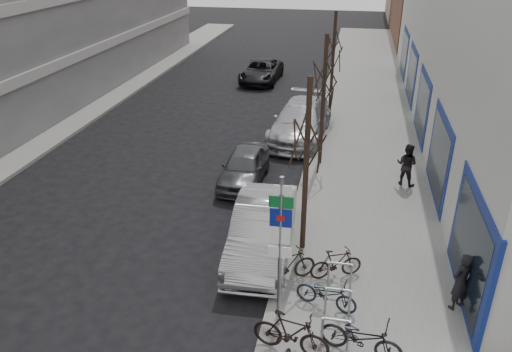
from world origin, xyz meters
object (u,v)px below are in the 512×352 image
at_px(meter_back, 318,115).
at_px(bike_far_inner, 336,263).
at_px(bike_mid_inner, 288,265).
at_px(bike_far_curb, 362,334).
at_px(bike_rack, 338,299).
at_px(bike_mid_curb, 327,291).
at_px(lane_car, 261,71).
at_px(meter_front, 286,233).
at_px(bike_near_right, 291,333).
at_px(highway_sign_pole, 280,246).
at_px(parked_car_back, 300,121).
at_px(tree_mid, 325,70).
at_px(pedestrian_near, 461,282).
at_px(meter_mid, 306,159).
at_px(parked_car_mid, 244,166).
at_px(pedestrian_far, 407,164).
at_px(tree_near, 308,126).
at_px(parked_car_front, 262,230).
at_px(tree_far, 334,40).

height_order(meter_back, bike_far_inner, meter_back).
height_order(bike_mid_inner, bike_far_curb, bike_far_curb).
bearing_deg(meter_back, bike_rack, -82.98).
relative_size(bike_mid_curb, lane_car, 0.32).
xyz_separation_m(meter_front, lane_car, (-4.51, 19.99, -0.22)).
distance_m(bike_near_right, lane_car, 24.41).
relative_size(highway_sign_pole, bike_far_inner, 2.74).
height_order(bike_rack, parked_car_back, parked_car_back).
xyz_separation_m(tree_mid, pedestrian_near, (4.20, -8.50, -3.14)).
distance_m(meter_mid, parked_car_mid, 2.44).
height_order(bike_mid_curb, parked_car_mid, parked_car_mid).
bearing_deg(bike_rack, pedestrian_far, 74.74).
relative_size(tree_near, pedestrian_far, 3.28).
bearing_deg(bike_mid_curb, meter_mid, 24.63).
bearing_deg(tree_near, bike_mid_curb, -71.14).
relative_size(highway_sign_pole, parked_car_front, 0.85).
height_order(meter_back, parked_car_mid, meter_back).
distance_m(bike_near_right, pedestrian_far, 9.98).
height_order(tree_mid, bike_far_inner, tree_mid).
relative_size(tree_far, bike_far_inner, 3.59).
height_order(tree_far, meter_mid, tree_far).
height_order(parked_car_mid, pedestrian_near, pedestrian_near).
relative_size(bike_mid_curb, bike_far_curb, 0.85).
xyz_separation_m(parked_car_back, lane_car, (-3.76, 9.87, -0.16)).
xyz_separation_m(tree_mid, pedestrian_far, (3.38, -1.40, -3.12)).
xyz_separation_m(tree_far, meter_mid, (-0.45, -8.00, -3.19)).
xyz_separation_m(meter_mid, lane_car, (-4.51, 14.49, -0.22)).
bearing_deg(bike_far_inner, lane_car, -7.63).
height_order(bike_mid_curb, bike_mid_inner, bike_mid_inner).
relative_size(bike_rack, pedestrian_far, 1.35).
bearing_deg(bike_mid_inner, bike_far_curb, -172.47).
relative_size(bike_mid_inner, parked_car_front, 0.34).
height_order(highway_sign_pole, meter_front, highway_sign_pole).
bearing_deg(parked_car_mid, parked_car_front, -70.87).
bearing_deg(bike_far_curb, bike_mid_curb, 44.13).
xyz_separation_m(bike_rack, pedestrian_near, (3.00, 0.90, 0.30)).
relative_size(bike_far_curb, bike_far_inner, 1.25).
xyz_separation_m(tree_near, parked_car_front, (-1.20, -0.32, -3.29)).
bearing_deg(meter_mid, bike_rack, -78.20).
height_order(tree_far, pedestrian_near, tree_far).
relative_size(bike_rack, parked_car_mid, 0.58).
xyz_separation_m(highway_sign_pole, meter_front, (-0.25, 3.01, -1.54)).
bearing_deg(pedestrian_near, lane_car, -109.25).
bearing_deg(bike_rack, meter_back, 97.02).
distance_m(bike_far_inner, lane_car, 21.67).
relative_size(tree_near, parked_car_front, 1.11).
bearing_deg(tree_mid, parked_car_mid, -142.91).
relative_size(parked_car_front, parked_car_back, 0.84).
relative_size(bike_mid_inner, bike_far_curb, 0.88).
bearing_deg(bike_near_right, bike_rack, -22.96).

